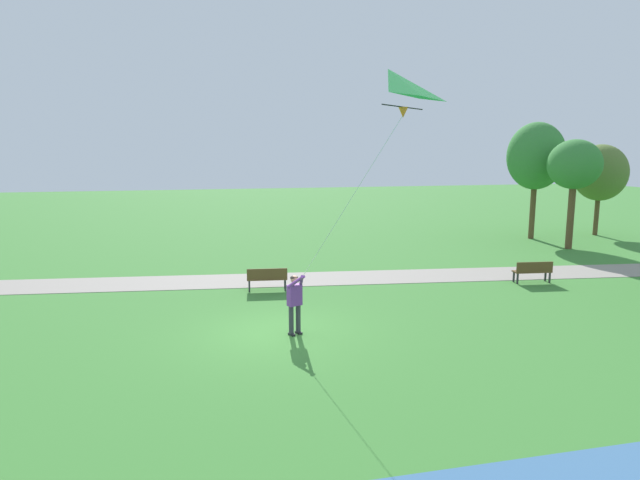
# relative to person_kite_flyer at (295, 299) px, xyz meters

# --- Properties ---
(ground_plane) EXTENTS (120.00, 120.00, 0.00)m
(ground_plane) POSITION_rel_person_kite_flyer_xyz_m (-0.30, -0.46, -1.05)
(ground_plane) COLOR #3D7F33
(walkway_path) EXTENTS (5.95, 32.07, 0.02)m
(walkway_path) POSITION_rel_person_kite_flyer_xyz_m (-6.54, 1.54, -1.04)
(walkway_path) COLOR gray
(walkway_path) RESTS_ON ground
(person_kite_flyer) EXTENTS (0.63, 0.49, 1.83)m
(person_kite_flyer) POSITION_rel_person_kite_flyer_xyz_m (0.00, 0.00, 0.00)
(person_kite_flyer) COLOR #232328
(person_kite_flyer) RESTS_ON ground
(flying_kite) EXTENTS (4.06, 2.19, 4.99)m
(flying_kite) POSITION_rel_person_kite_flyer_xyz_m (3.52, 1.39, 5.28)
(flying_kite) COLOR green
(park_bench_near_walkway) EXTENTS (0.60, 1.54, 0.88)m
(park_bench_near_walkway) POSITION_rel_person_kite_flyer_xyz_m (-5.04, -0.14, -0.54)
(park_bench_near_walkway) COLOR brown
(park_bench_near_walkway) RESTS_ON ground
(park_bench_far_walkway) EXTENTS (0.60, 1.54, 0.88)m
(park_bench_far_walkway) POSITION_rel_person_kite_flyer_xyz_m (-3.87, 10.30, -0.54)
(park_bench_far_walkway) COLOR brown
(park_bench_far_walkway) RESTS_ON ground
(tree_lakeside_far) EXTENTS (2.85, 2.66, 5.79)m
(tree_lakeside_far) POSITION_rel_person_kite_flyer_xyz_m (-10.21, 16.79, 3.38)
(tree_lakeside_far) COLOR brown
(tree_lakeside_far) RESTS_ON ground
(tree_lakeside_near) EXTENTS (3.32, 3.29, 6.84)m
(tree_lakeside_near) POSITION_rel_person_kite_flyer_xyz_m (-13.63, 16.84, 3.81)
(tree_lakeside_near) COLOR brown
(tree_lakeside_near) RESTS_ON ground
(tree_treeline_center) EXTENTS (3.44, 2.96, 5.58)m
(tree_treeline_center) POSITION_rel_person_kite_flyer_xyz_m (-13.96, 21.57, 2.80)
(tree_treeline_center) COLOR brown
(tree_treeline_center) RESTS_ON ground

